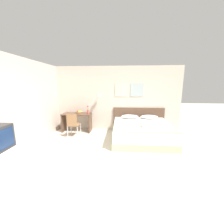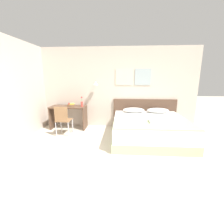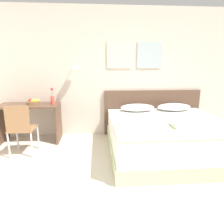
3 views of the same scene
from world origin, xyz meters
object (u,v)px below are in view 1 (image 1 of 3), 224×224
(bed, at_px, (142,132))
(tv_stand, at_px, (0,163))
(headboard, at_px, (138,119))
(pillow_left, at_px, (130,117))
(flower_vase, at_px, (88,111))
(throw_blanket, at_px, (145,128))
(folded_towel_near_foot, at_px, (147,126))
(pillow_right, at_px, (149,117))
(desk_chair, at_px, (73,123))
(desk, at_px, (77,119))
(fruit_bowl, at_px, (79,112))

(bed, xyz_separation_m, tv_stand, (-3.21, -2.25, 0.02))
(headboard, height_order, pillow_left, headboard)
(headboard, distance_m, flower_vase, 2.13)
(throw_blanket, distance_m, flower_vase, 2.44)
(bed, relative_size, folded_towel_near_foot, 5.70)
(bed, height_order, throw_blanket, throw_blanket)
(pillow_right, xyz_separation_m, throw_blanket, (-0.38, -1.31, -0.06))
(headboard, xyz_separation_m, desk_chair, (-2.48, -0.96, 0.04))
(pillow_left, distance_m, tv_stand, 4.12)
(pillow_left, bearing_deg, folded_towel_near_foot, -67.90)
(headboard, height_order, desk, headboard)
(bed, relative_size, pillow_left, 2.88)
(pillow_right, xyz_separation_m, folded_towel_near_foot, (-0.29, -1.17, -0.02))
(folded_towel_near_foot, bearing_deg, fruit_bowl, 155.48)
(pillow_right, bearing_deg, headboard, 145.00)
(bed, height_order, fruit_bowl, fruit_bowl)
(bed, relative_size, tv_stand, 2.68)
(headboard, relative_size, tv_stand, 2.84)
(desk, bearing_deg, fruit_bowl, 5.15)
(bed, xyz_separation_m, pillow_left, (-0.38, 0.74, 0.37))
(desk_chair, relative_size, flower_vase, 2.71)
(fruit_bowl, bearing_deg, headboard, 6.59)
(headboard, bearing_deg, pillow_left, -145.00)
(folded_towel_near_foot, distance_m, desk, 2.87)
(bed, distance_m, desk_chair, 2.49)
(folded_towel_near_foot, xyz_separation_m, fruit_bowl, (-2.54, 1.16, 0.16))
(folded_towel_near_foot, distance_m, desk_chair, 2.62)
(pillow_right, height_order, flower_vase, flower_vase)
(headboard, height_order, throw_blanket, headboard)
(desk, bearing_deg, throw_blanket, -26.90)
(flower_vase, bearing_deg, bed, -18.71)
(throw_blanket, bearing_deg, pillow_right, 73.64)
(bed, height_order, folded_towel_near_foot, folded_towel_near_foot)
(pillow_right, distance_m, throw_blanket, 1.37)
(folded_towel_near_foot, relative_size, desk_chair, 0.39)
(folded_towel_near_foot, bearing_deg, flower_vase, 152.35)
(headboard, bearing_deg, flower_vase, -171.44)
(pillow_left, xyz_separation_m, desk_chair, (-2.09, -0.69, -0.13))
(pillow_left, height_order, tv_stand, pillow_left)
(pillow_right, height_order, throw_blanket, pillow_right)
(flower_vase, bearing_deg, pillow_left, 1.42)
(desk, bearing_deg, pillow_left, 0.58)
(fruit_bowl, bearing_deg, pillow_right, 0.28)
(bed, distance_m, fruit_bowl, 2.61)
(bed, xyz_separation_m, fruit_bowl, (-2.45, 0.73, 0.51))
(pillow_left, relative_size, throw_blanket, 0.36)
(headboard, distance_m, throw_blanket, 1.58)
(desk_chair, bearing_deg, tv_stand, -107.62)
(pillow_right, distance_m, fruit_bowl, 2.84)
(folded_towel_near_foot, height_order, fruit_bowl, fruit_bowl)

